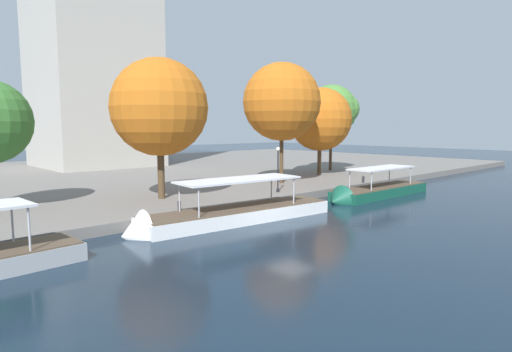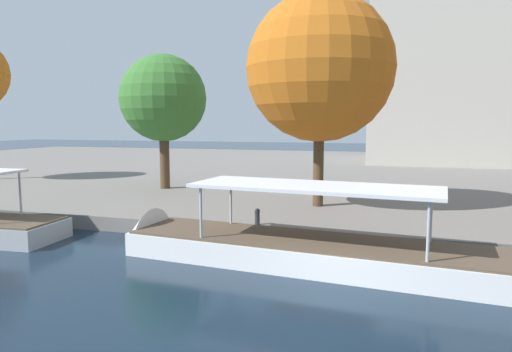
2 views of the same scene
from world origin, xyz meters
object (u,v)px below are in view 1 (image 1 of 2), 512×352
at_px(tree_1, 317,117).
at_px(tree_4, 283,103).
at_px(mooring_bollard_0, 363,179).
at_px(tree_5, 332,110).
at_px(tour_boat_1, 226,219).
at_px(office_tower, 91,18).
at_px(mooring_bollard_1, 179,205).
at_px(tree_2, 158,107).
at_px(lamp_post, 278,167).
at_px(tour_boat_2, 374,193).

distance_m(tree_1, tree_4, 9.24).
bearing_deg(mooring_bollard_0, tree_5, 51.32).
relative_size(tour_boat_1, mooring_bollard_0, 21.48).
bearing_deg(tree_1, office_tower, 115.70).
relative_size(tour_boat_1, mooring_bollard_1, 21.37).
bearing_deg(tree_2, tree_4, 0.20).
relative_size(mooring_bollard_0, tree_5, 0.06).
relative_size(tree_1, tree_2, 0.94).
bearing_deg(lamp_post, office_tower, 91.34).
bearing_deg(mooring_bollard_0, tree_1, 72.61).
height_order(tour_boat_2, tree_5, tree_5).
height_order(lamp_post, tree_2, tree_2).
distance_m(tour_boat_1, tree_5, 32.38).
distance_m(tour_boat_2, office_tower, 47.65).
bearing_deg(tour_boat_2, mooring_bollard_0, -134.46).
distance_m(tree_1, office_tower, 36.25).
xyz_separation_m(tour_boat_1, lamp_post, (9.15, 4.12, 2.61)).
xyz_separation_m(tree_2, tree_4, (14.21, 0.05, 0.90)).
relative_size(tree_4, tree_5, 1.08).
relative_size(tour_boat_2, mooring_bollard_1, 18.42).
relative_size(mooring_bollard_1, tree_5, 0.06).
distance_m(mooring_bollard_0, tree_5, 15.27).
bearing_deg(tour_boat_1, mooring_bollard_0, -166.97).
relative_size(tour_boat_2, tree_1, 1.28).
bearing_deg(tree_5, tour_boat_2, -130.53).
distance_m(tour_boat_2, mooring_bollard_0, 5.04).
relative_size(mooring_bollard_1, tree_4, 0.06).
bearing_deg(office_tower, mooring_bollard_0, -72.76).
xyz_separation_m(mooring_bollard_0, tree_2, (-20.37, 5.46, 6.81)).
height_order(tour_boat_1, lamp_post, lamp_post).
distance_m(mooring_bollard_1, office_tower, 44.59).
height_order(tour_boat_1, mooring_bollard_0, tour_boat_1).
distance_m(tour_boat_2, tree_4, 12.59).
distance_m(lamp_post, tree_2, 11.32).
xyz_separation_m(mooring_bollard_0, tree_1, (2.58, 8.23, 6.45)).
distance_m(tree_2, office_tower, 36.62).
relative_size(tour_boat_1, tree_4, 1.27).
bearing_deg(mooring_bollard_0, tree_2, 165.00).
relative_size(tour_boat_1, tour_boat_2, 1.16).
xyz_separation_m(tour_boat_2, tree_1, (6.14, 11.73, 7.13)).
height_order(mooring_bollard_0, lamp_post, lamp_post).
xyz_separation_m(tour_boat_1, tree_2, (-0.22, 8.10, 7.57)).
relative_size(tree_1, tree_4, 0.86).
bearing_deg(tree_2, lamp_post, -23.03).
distance_m(tour_boat_1, mooring_bollard_1, 3.41).
distance_m(tour_boat_2, mooring_bollard_1, 18.82).
xyz_separation_m(tour_boat_2, tree_2, (-16.81, 8.96, 7.50)).
bearing_deg(tour_boat_1, lamp_post, -150.19).
height_order(lamp_post, tree_1, tree_1).
xyz_separation_m(lamp_post, tree_1, (13.58, 6.75, 4.60)).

